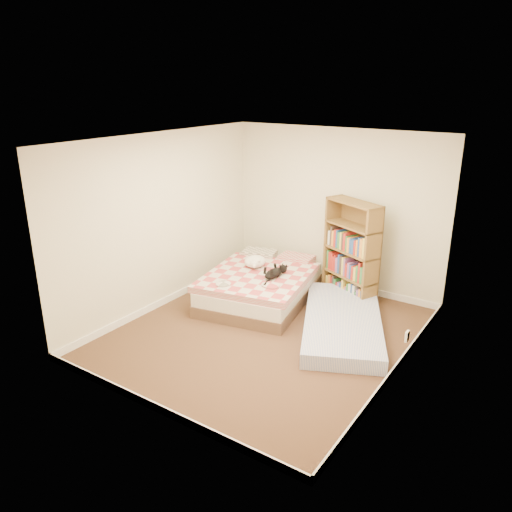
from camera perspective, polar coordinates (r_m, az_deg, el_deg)
The scene contains 6 objects.
room at distance 6.17m, azimuth 1.11°, elevation 1.02°, with size 3.51×4.01×2.51m.
bed at distance 7.53m, azimuth 0.70°, elevation -3.30°, with size 1.70×2.16×0.52m.
bookshelf at distance 7.57m, azimuth 10.81°, elevation -0.92°, with size 1.04×0.67×1.52m.
floor_mattress at distance 6.81m, azimuth 9.85°, elevation -7.45°, with size 0.98×2.19×0.20m, color #7886C9.
black_cat at distance 7.19m, azimuth 2.18°, elevation -1.91°, with size 0.25×0.65×0.15m.
white_dog at distance 7.56m, azimuth -0.08°, elevation -0.64°, with size 0.38×0.41×0.17m.
Camera 1 is at (3.16, -4.93, 3.15)m, focal length 35.00 mm.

